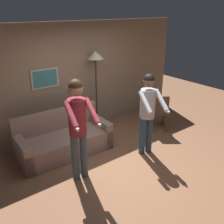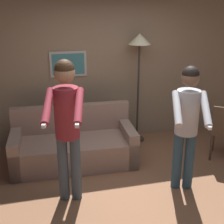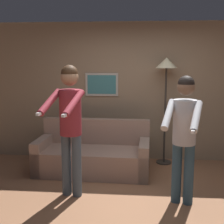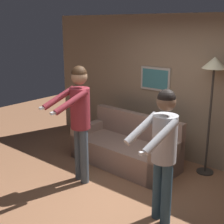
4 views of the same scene
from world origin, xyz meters
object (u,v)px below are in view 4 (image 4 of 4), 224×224
Objects in this scene: person_standing_left at (79,113)px; person_standing_right at (163,145)px; torchiere_lamp at (214,74)px; couch at (126,149)px.

person_standing_left is 1.07× the size of person_standing_right.
torchiere_lamp is 1.13× the size of person_standing_right.
couch is at bearing 141.55° from person_standing_right.
person_standing_right is at bearing -4.05° from person_standing_left.
couch is 1.31m from person_standing_left.
torchiere_lamp is (1.24, 0.57, 1.39)m from couch.
person_standing_right is (1.53, -0.11, -0.10)m from person_standing_left.
person_standing_left is at bearing 175.95° from person_standing_right.
couch is 1.00× the size of torchiere_lamp.
couch is 1.13× the size of person_standing_right.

